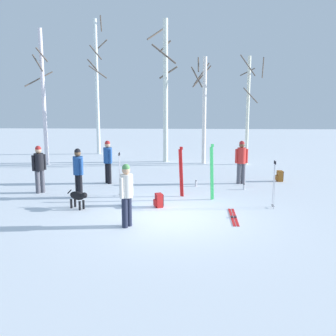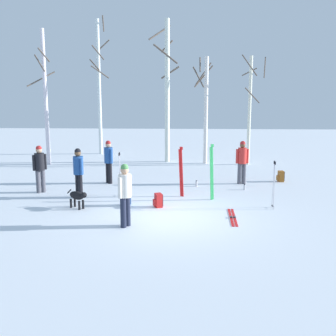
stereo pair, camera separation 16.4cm
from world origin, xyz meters
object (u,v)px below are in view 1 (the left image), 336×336
birch_tree_4 (248,108)px  person_4 (126,191)px  birch_tree_3 (204,107)px  dog (78,197)px  birch_tree_2 (165,89)px  birch_tree_1 (97,85)px  ski_pair_lying_0 (233,217)px  person_3 (108,159)px  ski_poles_0 (274,183)px  backpack_0 (126,199)px  backpack_2 (280,176)px  water_bottle_0 (196,184)px  backpack_1 (159,201)px  water_bottle_1 (244,187)px  person_1 (78,170)px  person_2 (39,166)px  ski_pair_planted_1 (181,172)px  ski_poles_1 (120,173)px  ski_pair_planted_0 (212,172)px  birch_tree_0 (43,97)px  person_0 (241,159)px

birch_tree_4 → person_4: bearing=-115.5°
birch_tree_4 → birch_tree_3: bearing=173.2°
dog → birch_tree_2: 9.85m
birch_tree_1 → ski_pair_lying_0: bearing=-62.4°
person_3 → birch_tree_1: 8.77m
ski_poles_0 → backpack_0: size_ratio=3.40×
person_3 → backpack_2: (6.94, 0.60, -0.77)m
person_4 → ski_poles_0: bearing=24.4°
backpack_0 → birch_tree_1: bearing=105.8°
water_bottle_0 → birch_tree_3: (0.54, 5.31, 2.76)m
backpack_1 → water_bottle_0: bearing=66.7°
backpack_1 → water_bottle_1: (3.05, 2.48, -0.11)m
person_1 → water_bottle_0: bearing=24.9°
dog → water_bottle_0: size_ratio=3.31×
ski_pair_lying_0 → person_4: bearing=-162.6°
person_2 → ski_pair_lying_0: (6.61, -2.72, -0.97)m
ski_pair_planted_1 → backpack_2: (4.02, 2.58, -0.65)m
ski_pair_planted_1 → ski_pair_lying_0: bearing=-57.5°
ski_poles_0 → ski_poles_1: ski_poles_1 is taller
person_3 → birch_tree_4: size_ratio=0.32×
ski_pair_planted_1 → birch_tree_2: bearing=96.6°
birch_tree_2 → backpack_0: bearing=-96.0°
backpack_1 → birch_tree_4: bearing=63.5°
ski_poles_1 → birch_tree_1: birch_tree_1 is taller
person_2 → ski_poles_0: person_2 is taller
birch_tree_3 → water_bottle_1: bearing=-77.9°
person_2 → birch_tree_2: bearing=58.7°
person_2 → ski_poles_0: 8.15m
ski_poles_0 → ski_poles_1: (-5.03, 1.34, 0.02)m
ski_pair_planted_1 → birch_tree_3: 7.23m
birch_tree_4 → backpack_0: bearing=-122.6°
ski_pair_planted_0 → birch_tree_0: (-7.85, 6.64, 2.45)m
person_3 → ski_pair_planted_1: (2.91, -1.98, -0.11)m
person_0 → backpack_0: person_0 is taller
person_4 → backpack_1: 2.20m
ski_pair_planted_0 → birch_tree_4: bearing=72.1°
ski_pair_planted_1 → water_bottle_0: (0.58, 1.55, -0.76)m
ski_pair_planted_0 → birch_tree_4: size_ratio=0.35×
person_2 → birch_tree_1: (0.16, 9.65, 3.03)m
backpack_0 → backpack_1: same height
birch_tree_4 → ski_poles_0: bearing=-92.9°
person_4 → birch_tree_3: birch_tree_3 is taller
person_3 → backpack_0: size_ratio=3.90×
ski_pair_planted_0 → birch_tree_4: (2.27, 7.04, 1.90)m
person_0 → birch_tree_3: size_ratio=0.32×
dog → birch_tree_4: size_ratio=0.14×
ski_pair_planted_1 → backpack_0: ski_pair_planted_1 is taller
ski_pair_planted_1 → birch_tree_1: bearing=116.3°
person_2 → backpack_0: person_2 is taller
backpack_0 → birch_tree_2: bearing=84.0°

